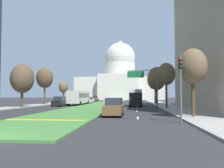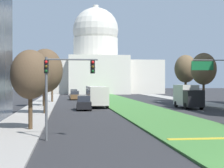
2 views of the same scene
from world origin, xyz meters
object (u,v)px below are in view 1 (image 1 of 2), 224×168
at_px(sedan_far_horizon, 86,99).
at_px(street_tree_right_near, 193,67).
at_px(street_tree_left_distant, 63,87).
at_px(sedan_very_far, 95,99).
at_px(traffic_light_near_right, 181,80).
at_px(sedan_distant, 89,100).
at_px(box_truck_delivery, 136,97).
at_px(street_tree_right_mid, 166,74).
at_px(overhead_guide_sign, 146,80).
at_px(street_tree_right_far, 157,79).
at_px(street_tree_left_far, 45,78).
at_px(capitol_building, 120,80).
at_px(city_bus, 79,97).
at_px(sedan_midblock, 60,102).
at_px(street_tree_right_distant, 155,80).
at_px(sedan_lead_stopped, 114,108).
at_px(street_tree_left_mid, 22,79).

bearing_deg(sedan_far_horizon, street_tree_right_near, -67.04).
bearing_deg(street_tree_left_distant, sedan_very_far, 80.32).
distance_m(traffic_light_near_right, sedan_distant, 44.54).
bearing_deg(box_truck_delivery, street_tree_right_mid, -60.24).
bearing_deg(sedan_far_horizon, sedan_very_far, 89.24).
relative_size(overhead_guide_sign, box_truck_delivery, 1.02).
height_order(traffic_light_near_right, street_tree_right_far, street_tree_right_far).
height_order(street_tree_right_mid, street_tree_left_far, street_tree_left_far).
bearing_deg(capitol_building, overhead_guide_sign, -82.95).
xyz_separation_m(capitol_building, traffic_light_near_right, (10.57, -93.66, -6.00)).
xyz_separation_m(street_tree_right_far, box_truck_delivery, (-4.48, -5.73, -3.93)).
bearing_deg(sedan_distant, street_tree_left_far, -127.52).
bearing_deg(sedan_distant, capitol_building, 84.88).
distance_m(sedan_far_horizon, city_bus, 20.36).
xyz_separation_m(street_tree_right_far, sedan_distant, (-16.32, 9.48, -4.84)).
height_order(box_truck_delivery, city_bus, box_truck_delivery).
height_order(street_tree_right_mid, sedan_midblock, street_tree_right_mid).
distance_m(capitol_building, traffic_light_near_right, 94.45).
height_order(capitol_building, box_truck_delivery, capitol_building).
relative_size(traffic_light_near_right, street_tree_left_distant, 0.91).
height_order(street_tree_left_far, street_tree_right_far, street_tree_left_far).
bearing_deg(capitol_building, street_tree_right_distant, -76.58).
bearing_deg(box_truck_delivery, traffic_light_near_right, -82.75).
xyz_separation_m(street_tree_right_mid, sedan_lead_stopped, (-6.94, -12.92, -4.46)).
distance_m(street_tree_right_mid, sedan_very_far, 53.35).
distance_m(street_tree_left_mid, sedan_lead_stopped, 21.97).
height_order(street_tree_left_mid, city_bus, street_tree_left_mid).
bearing_deg(overhead_guide_sign, sedan_far_horizon, 118.57).
xyz_separation_m(street_tree_right_distant, sedan_very_far, (-19.70, 25.41, -5.13)).
distance_m(traffic_light_near_right, street_tree_right_far, 32.41).
xyz_separation_m(sedan_distant, sedan_very_far, (-2.84, 26.08, 0.06)).
distance_m(street_tree_right_mid, street_tree_left_distant, 33.93).
bearing_deg(sedan_midblock, overhead_guide_sign, -14.28).
xyz_separation_m(street_tree_left_far, street_tree_left_distant, (0.77, 11.15, -1.70)).
relative_size(traffic_light_near_right, street_tree_right_far, 0.64).
distance_m(street_tree_right_distant, sedan_far_horizon, 22.58).
xyz_separation_m(street_tree_right_mid, street_tree_right_far, (-0.21, 13.95, 0.29)).
bearing_deg(sedan_midblock, street_tree_left_distant, 105.11).
bearing_deg(street_tree_right_far, box_truck_delivery, -128.03).
xyz_separation_m(street_tree_left_far, street_tree_right_far, (24.23, 0.82, -0.25)).
xyz_separation_m(street_tree_right_mid, sedan_very_far, (-19.37, 49.50, -4.49)).
distance_m(overhead_guide_sign, street_tree_left_distant, 29.82).
bearing_deg(sedan_very_far, city_bus, -86.00).
bearing_deg(sedan_distant, sedan_far_horizon, 106.97).
xyz_separation_m(sedan_lead_stopped, city_bus, (-9.89, 26.20, 0.91)).
bearing_deg(sedan_far_horizon, overhead_guide_sign, -61.43).
bearing_deg(sedan_midblock, street_tree_right_mid, -20.07).
bearing_deg(street_tree_left_far, street_tree_right_near, -47.49).
bearing_deg(street_tree_left_distant, traffic_light_near_right, -62.33).
distance_m(street_tree_right_mid, street_tree_right_far, 13.95).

